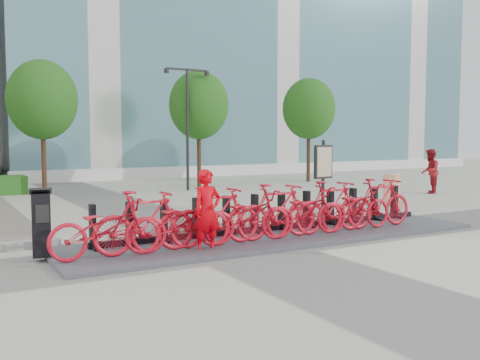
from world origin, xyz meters
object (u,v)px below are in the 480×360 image
kiosk (41,223)px  construction_barrel (391,190)px  worker_red (207,212)px  pedestrian (430,171)px  map_sign (323,165)px  bike_0 (106,228)px

kiosk → construction_barrel: (11.11, 2.48, -0.17)m
worker_red → construction_barrel: worker_red is taller
kiosk → pedestrian: pedestrian is taller
pedestrian → map_sign: (-7.14, -2.27, 0.53)m
bike_0 → map_sign: size_ratio=0.94×
bike_0 → pedestrian: size_ratio=1.15×
worker_red → pedestrian: size_ratio=0.91×
worker_red → construction_barrel: bearing=16.7°
bike_0 → kiosk: 1.17m
bike_0 → construction_barrel: bike_0 is taller
kiosk → construction_barrel: size_ratio=1.22×
construction_barrel → bike_0: bearing=-162.7°
kiosk → map_sign: bearing=23.8°
worker_red → map_sign: size_ratio=0.75×
bike_0 → kiosk: size_ratio=1.61×
construction_barrel → map_sign: (-3.00, -0.26, 0.89)m
worker_red → pedestrian: 13.54m
kiosk → map_sign: size_ratio=0.59×
bike_0 → worker_red: (1.87, -0.22, 0.19)m
kiosk → worker_red: (2.83, -0.89, 0.12)m
kiosk → construction_barrel: kiosk is taller
kiosk → pedestrian: (15.25, 4.49, 0.20)m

